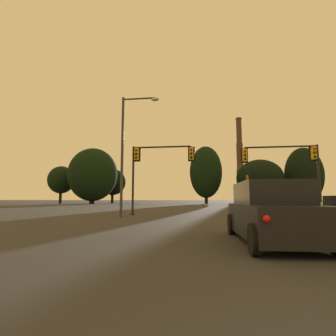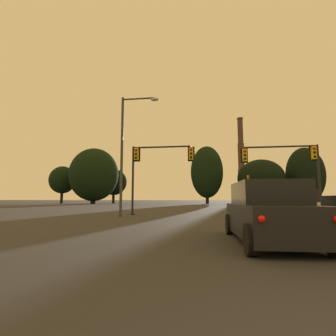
% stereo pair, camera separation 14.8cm
% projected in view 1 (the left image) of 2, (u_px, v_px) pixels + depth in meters
% --- Properties ---
extents(suv_center_lane_second, '(2.27, 4.97, 1.86)m').
position_uv_depth(suv_center_lane_second, '(271.00, 213.00, 8.07)').
color(suv_center_lane_second, black).
rests_on(suv_center_lane_second, ground_plane).
extents(suv_right_lane_front, '(2.16, 4.93, 1.86)m').
position_uv_depth(suv_right_lane_front, '(294.00, 207.00, 14.68)').
color(suv_right_lane_front, silver).
rests_on(suv_right_lane_front, ground_plane).
extents(traffic_light_far_right, '(0.78, 0.50, 6.16)m').
position_uv_depth(traffic_light_far_right, '(248.00, 185.00, 52.19)').
color(traffic_light_far_right, black).
rests_on(traffic_light_far_right, ground_plane).
extents(traffic_light_overhead_right, '(6.14, 0.50, 5.66)m').
position_uv_depth(traffic_light_overhead_right, '(291.00, 161.00, 21.09)').
color(traffic_light_overhead_right, black).
rests_on(traffic_light_overhead_right, ground_plane).
extents(traffic_light_overhead_left, '(5.48, 0.50, 5.84)m').
position_uv_depth(traffic_light_overhead_left, '(154.00, 162.00, 22.26)').
color(traffic_light_overhead_left, black).
rests_on(traffic_light_overhead_left, ground_plane).
extents(street_lamp, '(2.94, 0.36, 9.15)m').
position_uv_depth(street_lamp, '(128.00, 143.00, 19.84)').
color(street_lamp, '#38383A').
rests_on(street_lamp, ground_plane).
extents(smokestack, '(6.54, 6.54, 46.98)m').
position_uv_depth(smokestack, '(240.00, 168.00, 145.09)').
color(smokestack, '#3C2B22').
rests_on(smokestack, ground_plane).
extents(treeline_right_mid, '(11.57, 10.41, 11.26)m').
position_uv_depth(treeline_right_mid, '(260.00, 178.00, 65.92)').
color(treeline_right_mid, black).
rests_on(treeline_right_mid, ground_plane).
extents(treeline_center_right, '(7.91, 7.12, 11.05)m').
position_uv_depth(treeline_center_right, '(61.00, 180.00, 77.65)').
color(treeline_center_right, black).
rests_on(treeline_center_right, ground_plane).
extents(treeline_far_right, '(8.87, 7.98, 15.95)m').
position_uv_depth(treeline_far_right, '(206.00, 172.00, 72.45)').
color(treeline_far_right, black).
rests_on(treeline_far_right, ground_plane).
extents(treeline_left_mid, '(9.31, 8.38, 14.39)m').
position_uv_depth(treeline_left_mid, '(304.00, 175.00, 66.22)').
color(treeline_left_mid, black).
rests_on(treeline_left_mid, ground_plane).
extents(treeline_far_left, '(8.08, 7.27, 10.60)m').
position_uv_depth(treeline_far_left, '(113.00, 182.00, 81.17)').
color(treeline_far_left, black).
rests_on(treeline_far_left, ground_plane).
extents(treeline_center_left, '(13.60, 12.24, 15.37)m').
position_uv_depth(treeline_center_left, '(93.00, 175.00, 72.38)').
color(treeline_center_left, black).
rests_on(treeline_center_left, ground_plane).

